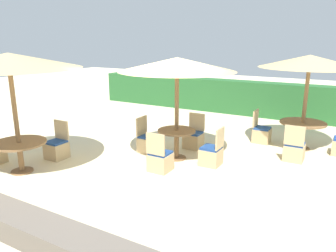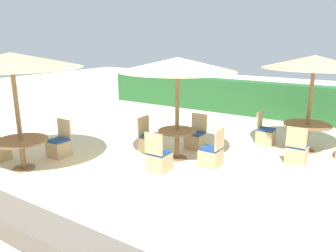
# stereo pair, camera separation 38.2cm
# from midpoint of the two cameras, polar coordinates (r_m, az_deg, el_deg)

# --- Properties ---
(ground_plane) EXTENTS (40.00, 40.00, 0.00)m
(ground_plane) POSITION_cam_midpoint_polar(r_m,az_deg,el_deg) (7.57, -1.02, -7.60)
(ground_plane) COLOR beige
(hedge_row) EXTENTS (13.00, 0.70, 1.30)m
(hedge_row) POSITION_cam_midpoint_polar(r_m,az_deg,el_deg) (13.19, 15.13, 4.66)
(hedge_row) COLOR #28602D
(hedge_row) RESTS_ON ground_plane
(stone_border) EXTENTS (10.00, 0.56, 0.36)m
(stone_border) POSITION_cam_midpoint_polar(r_m,az_deg,el_deg) (5.43, -20.89, -16.29)
(stone_border) COLOR #6B6056
(stone_border) RESTS_ON ground_plane
(parasol_center) EXTENTS (2.78, 2.78, 2.49)m
(parasol_center) POSITION_cam_midpoint_polar(r_m,az_deg,el_deg) (7.74, 3.12, 10.59)
(parasol_center) COLOR olive
(parasol_center) RESTS_ON ground_plane
(round_table_center) EXTENTS (0.93, 0.93, 0.74)m
(round_table_center) POSITION_cam_midpoint_polar(r_m,az_deg,el_deg) (8.07, 2.94, -2.00)
(round_table_center) COLOR olive
(round_table_center) RESTS_ON ground_plane
(patio_chair_center_south) EXTENTS (0.46, 0.46, 0.93)m
(patio_chair_center_south) POSITION_cam_midpoint_polar(r_m,az_deg,el_deg) (7.42, -0.15, -5.92)
(patio_chair_center_south) COLOR tan
(patio_chair_center_south) RESTS_ON ground_plane
(patio_chair_center_north) EXTENTS (0.46, 0.46, 0.93)m
(patio_chair_center_north) POSITION_cam_midpoint_polar(r_m,az_deg,el_deg) (8.97, 6.05, -2.25)
(patio_chair_center_north) COLOR tan
(patio_chair_center_north) RESTS_ON ground_plane
(patio_chair_center_east) EXTENTS (0.46, 0.46, 0.93)m
(patio_chair_center_east) POSITION_cam_midpoint_polar(r_m,az_deg,el_deg) (7.79, 8.95, -5.07)
(patio_chair_center_east) COLOR tan
(patio_chair_center_east) RESTS_ON ground_plane
(patio_chair_center_west) EXTENTS (0.46, 0.46, 0.93)m
(patio_chair_center_west) POSITION_cam_midpoint_polar(r_m,az_deg,el_deg) (8.65, -1.99, -2.82)
(patio_chair_center_west) COLOR tan
(patio_chair_center_west) RESTS_ON ground_plane
(parasol_back_right) EXTENTS (2.56, 2.56, 2.51)m
(parasol_back_right) POSITION_cam_midpoint_polar(r_m,az_deg,el_deg) (9.14, 25.29, 10.01)
(parasol_back_right) COLOR olive
(parasol_back_right) RESTS_ON ground_plane
(round_table_back_right) EXTENTS (1.19, 1.19, 0.75)m
(round_table_back_right) POSITION_cam_midpoint_polar(r_m,az_deg,el_deg) (9.41, 24.12, -0.48)
(round_table_back_right) COLOR olive
(round_table_back_right) RESTS_ON ground_plane
(patio_chair_back_right_west) EXTENTS (0.46, 0.46, 0.93)m
(patio_chair_back_right_west) POSITION_cam_midpoint_polar(r_m,az_deg,el_deg) (9.74, 17.65, -1.48)
(patio_chair_back_right_west) COLOR tan
(patio_chair_back_right_west) RESTS_ON ground_plane
(patio_chair_back_right_south) EXTENTS (0.46, 0.46, 0.93)m
(patio_chair_back_right_south) POSITION_cam_midpoint_polar(r_m,az_deg,el_deg) (8.52, 22.68, -4.31)
(patio_chair_back_right_south) COLOR tan
(patio_chair_back_right_south) RESTS_ON ground_plane
(parasol_front_left) EXTENTS (2.98, 2.98, 2.63)m
(parasol_front_left) POSITION_cam_midpoint_polar(r_m,az_deg,el_deg) (7.71, -24.39, 10.34)
(parasol_front_left) COLOR olive
(parasol_front_left) RESTS_ON ground_plane
(round_table_front_left) EXTENTS (1.17, 1.17, 0.70)m
(round_table_front_left) POSITION_cam_midpoint_polar(r_m,az_deg,el_deg) (8.05, -22.94, -3.13)
(round_table_front_left) COLOR olive
(round_table_front_left) RESTS_ON ground_plane
(patio_chair_front_left_north) EXTENTS (0.46, 0.46, 0.93)m
(patio_chair_front_left_north) POSITION_cam_midpoint_polar(r_m,az_deg,el_deg) (8.71, -17.20, -3.39)
(patio_chair_front_left_north) COLOR tan
(patio_chair_front_left_north) RESTS_ON ground_plane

